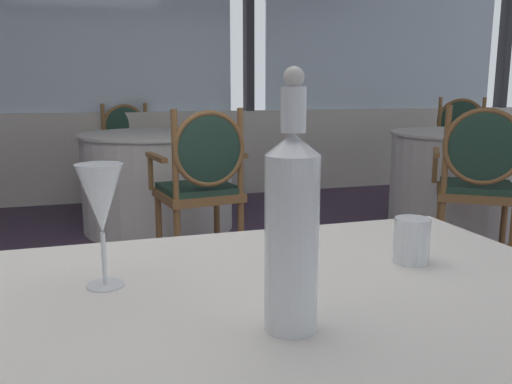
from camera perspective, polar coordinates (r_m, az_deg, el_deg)
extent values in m
cube|color=silver|center=(5.31, -17.20, 3.55)|extent=(9.98, 0.12, 0.85)
cube|color=silver|center=(5.33, -18.05, 17.73)|extent=(2.75, 0.02, 1.78)
cube|color=silver|center=(6.17, 13.84, 16.96)|extent=(2.75, 0.02, 1.78)
cube|color=#333338|center=(5.53, -0.80, 17.98)|extent=(0.08, 0.14, 1.78)
cube|color=#333338|center=(7.08, 25.27, 15.45)|extent=(0.08, 0.14, 1.78)
cube|color=silver|center=(0.81, 2.37, -14.14)|extent=(1.21, 0.98, 0.02)
cylinder|color=white|center=(0.74, 3.84, -5.62)|extent=(0.08, 0.08, 0.25)
cone|color=white|center=(0.71, 3.99, 5.18)|extent=(0.08, 0.08, 0.03)
cylinder|color=white|center=(0.71, 4.04, 8.81)|extent=(0.03, 0.03, 0.06)
sphere|color=silver|center=(0.71, 4.09, 12.20)|extent=(0.03, 0.03, 0.03)
cylinder|color=white|center=(0.97, -15.85, -9.58)|extent=(0.06, 0.06, 0.00)
cylinder|color=white|center=(0.95, -16.00, -6.88)|extent=(0.01, 0.01, 0.09)
cone|color=white|center=(0.93, -16.35, -0.70)|extent=(0.08, 0.08, 0.12)
cylinder|color=white|center=(1.08, 16.37, -5.00)|extent=(0.07, 0.07, 0.09)
cylinder|color=silver|center=(4.48, 21.90, 5.86)|extent=(1.20, 1.20, 0.02)
cylinder|color=silver|center=(4.52, 21.56, 1.20)|extent=(1.16, 1.16, 0.72)
cube|color=olive|center=(3.59, 22.55, -0.10)|extent=(0.64, 0.64, 0.05)
cube|color=#284738|center=(3.58, 22.60, 0.57)|extent=(0.59, 0.59, 0.04)
cylinder|color=olive|center=(3.82, 19.07, -2.74)|extent=(0.04, 0.04, 0.41)
cylinder|color=olive|center=(3.85, 25.03, -3.06)|extent=(0.04, 0.04, 0.41)
cylinder|color=olive|center=(3.43, 19.19, -4.28)|extent=(0.04, 0.04, 0.41)
cylinder|color=olive|center=(3.47, 25.83, -4.62)|extent=(0.04, 0.04, 0.41)
cylinder|color=olive|center=(3.34, 19.76, 4.29)|extent=(0.04, 0.04, 0.52)
ellipsoid|color=#284738|center=(3.33, 23.24, 4.48)|extent=(0.35, 0.26, 0.44)
torus|color=olive|center=(3.33, 23.24, 4.48)|extent=(0.39, 0.28, 0.45)
cube|color=olive|center=(3.56, 18.80, 4.07)|extent=(0.24, 0.32, 0.03)
cylinder|color=olive|center=(3.71, 18.67, 2.63)|extent=(0.03, 0.03, 0.22)
cube|color=olive|center=(5.44, 21.02, 3.65)|extent=(0.64, 0.64, 0.05)
cube|color=#284738|center=(5.43, 21.05, 4.10)|extent=(0.59, 0.59, 0.04)
cylinder|color=olive|center=(5.29, 23.12, 0.75)|extent=(0.04, 0.04, 0.42)
cylinder|color=olive|center=(5.26, 18.79, 1.00)|extent=(0.04, 0.04, 0.42)
cylinder|color=olive|center=(5.68, 22.76, 1.43)|extent=(0.04, 0.04, 0.42)
cylinder|color=olive|center=(5.66, 18.73, 1.68)|extent=(0.04, 0.04, 0.42)
cylinder|color=olive|center=(5.62, 23.16, 6.66)|extent=(0.04, 0.04, 0.52)
cylinder|color=olive|center=(5.60, 19.06, 6.92)|extent=(0.04, 0.04, 0.52)
ellipsoid|color=#284738|center=(5.62, 21.13, 7.07)|extent=(0.35, 0.26, 0.44)
torus|color=olive|center=(5.62, 21.13, 7.07)|extent=(0.39, 0.28, 0.45)
cube|color=olive|center=(5.41, 23.86, 6.02)|extent=(0.24, 0.32, 0.03)
cylinder|color=olive|center=(5.28, 23.92, 4.71)|extent=(0.03, 0.03, 0.22)
cube|color=olive|center=(5.38, 18.54, 6.37)|extent=(0.24, 0.32, 0.03)
cylinder|color=olive|center=(5.25, 18.48, 5.06)|extent=(0.03, 0.03, 0.22)
cylinder|color=silver|center=(4.14, -10.64, 6.10)|extent=(1.18, 1.18, 0.02)
cylinder|color=silver|center=(4.18, -10.46, 1.05)|extent=(1.14, 1.14, 0.72)
cube|color=olive|center=(5.07, -13.27, 3.52)|extent=(0.52, 0.52, 0.05)
cube|color=#284738|center=(5.06, -13.29, 4.00)|extent=(0.48, 0.48, 0.04)
cylinder|color=olive|center=(4.95, -10.39, 0.78)|extent=(0.04, 0.04, 0.41)
cylinder|color=olive|center=(4.87, -14.93, 0.40)|extent=(0.04, 0.04, 0.41)
cylinder|color=olive|center=(5.34, -11.53, 1.47)|extent=(0.04, 0.04, 0.41)
cylinder|color=olive|center=(5.26, -15.76, 1.13)|extent=(0.04, 0.04, 0.41)
cylinder|color=olive|center=(5.28, -11.74, 6.75)|extent=(0.04, 0.04, 0.48)
cylinder|color=olive|center=(5.20, -16.04, 6.48)|extent=(0.04, 0.04, 0.48)
ellipsoid|color=#284738|center=(5.25, -13.92, 6.89)|extent=(0.39, 0.11, 0.40)
torus|color=olive|center=(5.25, -13.92, 6.89)|extent=(0.41, 0.09, 0.41)
cube|color=olive|center=(5.08, -10.57, 6.43)|extent=(0.09, 0.37, 0.03)
cylinder|color=olive|center=(4.95, -10.10, 5.05)|extent=(0.03, 0.03, 0.22)
cube|color=olive|center=(4.97, -16.17, 6.08)|extent=(0.09, 0.37, 0.03)
cylinder|color=olive|center=(4.85, -15.82, 4.67)|extent=(0.03, 0.03, 0.22)
cube|color=olive|center=(3.30, -6.25, -0.30)|extent=(0.52, 0.52, 0.05)
cube|color=#284738|center=(3.29, -6.26, 0.43)|extent=(0.48, 0.48, 0.04)
cylinder|color=olive|center=(3.48, -10.38, -3.65)|extent=(0.04, 0.04, 0.40)
cylinder|color=olive|center=(3.60, -4.23, -3.00)|extent=(0.04, 0.04, 0.40)
cylinder|color=olive|center=(3.11, -8.42, -5.37)|extent=(0.04, 0.04, 0.40)
cylinder|color=olive|center=(3.24, -1.64, -4.56)|extent=(0.04, 0.04, 0.40)
cylinder|color=olive|center=(3.00, -8.69, 3.94)|extent=(0.04, 0.04, 0.51)
cylinder|color=olive|center=(3.14, -1.69, 4.37)|extent=(0.04, 0.04, 0.51)
ellipsoid|color=#284738|center=(3.05, -5.02, 4.61)|extent=(0.39, 0.11, 0.43)
torus|color=olive|center=(3.05, -5.02, 4.61)|extent=(0.44, 0.10, 0.44)
cube|color=olive|center=(3.20, -10.69, 3.68)|extent=(0.09, 0.37, 0.03)
cylinder|color=olive|center=(3.36, -11.25, 2.09)|extent=(0.03, 0.03, 0.22)
cube|color=olive|center=(3.37, -2.42, 4.21)|extent=(0.09, 0.37, 0.03)
cylinder|color=olive|center=(3.51, -3.32, 2.68)|extent=(0.03, 0.03, 0.22)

